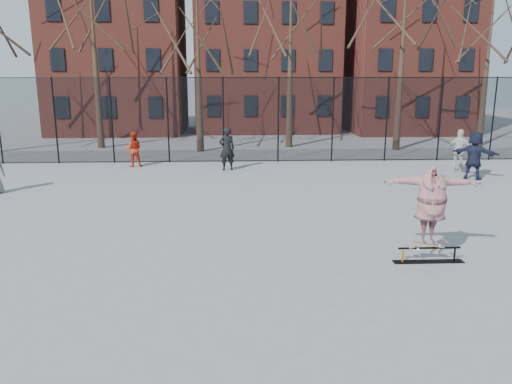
{
  "coord_description": "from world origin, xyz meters",
  "views": [
    {
      "loc": [
        -0.92,
        -10.66,
        4.15
      ],
      "look_at": [
        -0.38,
        1.5,
        1.24
      ],
      "focal_mm": 35.0,
      "sensor_mm": 36.0,
      "label": 1
    }
  ],
  "objects_px": {
    "skate_rail": "(429,256)",
    "skateboard": "(428,245)",
    "bystander_black": "(227,149)",
    "bystander_navy": "(474,155)",
    "bystander_red": "(134,149)",
    "bystander_white": "(460,151)",
    "skater": "(431,206)"
  },
  "relations": [
    {
      "from": "bystander_red",
      "to": "bystander_white",
      "type": "distance_m",
      "value": 14.33
    },
    {
      "from": "bystander_black",
      "to": "bystander_navy",
      "type": "height_order",
      "value": "bystander_navy"
    },
    {
      "from": "skater",
      "to": "bystander_red",
      "type": "bearing_deg",
      "value": 132.42
    },
    {
      "from": "bystander_black",
      "to": "bystander_navy",
      "type": "distance_m",
      "value": 10.15
    },
    {
      "from": "bystander_black",
      "to": "bystander_white",
      "type": "bearing_deg",
      "value": 162.11
    },
    {
      "from": "bystander_white",
      "to": "bystander_navy",
      "type": "height_order",
      "value": "bystander_navy"
    },
    {
      "from": "skate_rail",
      "to": "skater",
      "type": "xyz_separation_m",
      "value": [
        -0.04,
        0.0,
        1.17
      ]
    },
    {
      "from": "skater",
      "to": "bystander_white",
      "type": "distance_m",
      "value": 11.63
    },
    {
      "from": "skater",
      "to": "skate_rail",
      "type": "bearing_deg",
      "value": 6.54
    },
    {
      "from": "bystander_red",
      "to": "skate_rail",
      "type": "bearing_deg",
      "value": 117.2
    },
    {
      "from": "skate_rail",
      "to": "bystander_black",
      "type": "distance_m",
      "value": 12.15
    },
    {
      "from": "skateboard",
      "to": "bystander_white",
      "type": "relative_size",
      "value": 0.42
    },
    {
      "from": "skateboard",
      "to": "bystander_white",
      "type": "xyz_separation_m",
      "value": [
        5.33,
        10.33,
        0.52
      ]
    },
    {
      "from": "bystander_navy",
      "to": "skate_rail",
      "type": "bearing_deg",
      "value": 96.87
    },
    {
      "from": "skate_rail",
      "to": "bystander_navy",
      "type": "xyz_separation_m",
      "value": [
        5.22,
        8.85,
        0.83
      ]
    },
    {
      "from": "skater",
      "to": "bystander_black",
      "type": "xyz_separation_m",
      "value": [
        -4.62,
        11.19,
        -0.36
      ]
    },
    {
      "from": "bystander_red",
      "to": "bystander_white",
      "type": "bearing_deg",
      "value": 163.42
    },
    {
      "from": "bystander_black",
      "to": "bystander_white",
      "type": "xyz_separation_m",
      "value": [
        9.95,
        -0.86,
        -0.02
      ]
    },
    {
      "from": "skate_rail",
      "to": "skateboard",
      "type": "height_order",
      "value": "skateboard"
    },
    {
      "from": "skater",
      "to": "bystander_red",
      "type": "height_order",
      "value": "skater"
    },
    {
      "from": "bystander_navy",
      "to": "skateboard",
      "type": "bearing_deg",
      "value": 96.67
    },
    {
      "from": "skateboard",
      "to": "bystander_black",
      "type": "height_order",
      "value": "bystander_black"
    },
    {
      "from": "bystander_black",
      "to": "bystander_navy",
      "type": "relative_size",
      "value": 0.98
    },
    {
      "from": "bystander_white",
      "to": "bystander_navy",
      "type": "bearing_deg",
      "value": 126.93
    },
    {
      "from": "bystander_black",
      "to": "skater",
      "type": "bearing_deg",
      "value": 99.5
    },
    {
      "from": "skate_rail",
      "to": "bystander_black",
      "type": "bearing_deg",
      "value": 112.62
    },
    {
      "from": "skate_rail",
      "to": "skateboard",
      "type": "relative_size",
      "value": 2.1
    },
    {
      "from": "skateboard",
      "to": "skater",
      "type": "relative_size",
      "value": 0.36
    },
    {
      "from": "bystander_navy",
      "to": "bystander_white",
      "type": "bearing_deg",
      "value": -55.16
    },
    {
      "from": "skateboard",
      "to": "bystander_navy",
      "type": "relative_size",
      "value": 0.4
    },
    {
      "from": "bystander_black",
      "to": "bystander_white",
      "type": "height_order",
      "value": "bystander_black"
    },
    {
      "from": "skater",
      "to": "bystander_white",
      "type": "bearing_deg",
      "value": 69.24
    }
  ]
}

